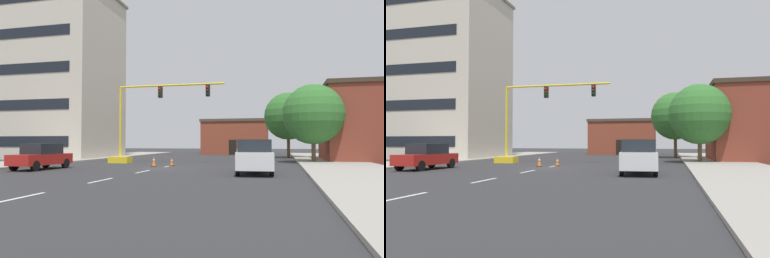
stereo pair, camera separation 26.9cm
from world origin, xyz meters
TOP-DOWN VIEW (x-y plane):
  - ground_plane at (0.00, 0.00)m, footprint 160.00×160.00m
  - sidewalk_left at (-12.83, 8.00)m, footprint 6.00×56.00m
  - sidewalk_right at (12.83, 8.00)m, footprint 6.00×56.00m
  - lane_stripe_seg_0 at (0.00, -14.00)m, footprint 0.16×2.40m
  - lane_stripe_seg_1 at (0.00, -8.50)m, footprint 0.16×2.40m
  - lane_stripe_seg_2 at (0.00, -3.00)m, footprint 0.16×2.40m
  - lane_stripe_seg_3 at (0.00, 2.50)m, footprint 0.16×2.40m
  - building_tall_left at (-18.91, 13.52)m, footprint 16.24×11.05m
  - building_brick_center at (1.55, 33.04)m, footprint 9.94×9.35m
  - traffic_signal_gantry at (-4.10, 5.41)m, footprint 10.24×1.20m
  - tree_right_mid at (11.20, 9.27)m, footprint 5.33×5.33m
  - tree_right_far at (9.26, 19.63)m, footprint 5.56×5.56m
  - pickup_truck_white at (6.86, -2.80)m, footprint 2.43×5.54m
  - sedan_red_near_left at (-7.40, -2.90)m, footprint 2.08×4.59m
  - traffic_cone_roadside_a at (-0.95, 1.62)m, footprint 0.36×0.36m
  - traffic_cone_roadside_b at (0.12, 2.77)m, footprint 0.36×0.36m

SIDE VIEW (x-z plane):
  - ground_plane at x=0.00m, z-range 0.00..0.00m
  - lane_stripe_seg_0 at x=0.00m, z-range 0.00..0.01m
  - lane_stripe_seg_1 at x=0.00m, z-range 0.00..0.01m
  - lane_stripe_seg_2 at x=0.00m, z-range 0.00..0.01m
  - lane_stripe_seg_3 at x=0.00m, z-range 0.00..0.01m
  - sidewalk_left at x=-12.83m, z-range 0.00..0.14m
  - sidewalk_right at x=12.83m, z-range 0.00..0.14m
  - traffic_cone_roadside_b at x=0.12m, z-range -0.01..0.63m
  - traffic_cone_roadside_a at x=-0.95m, z-range -0.01..0.78m
  - sedan_red_near_left at x=-7.40m, z-range 0.02..1.76m
  - pickup_truck_white at x=6.86m, z-range -0.02..1.97m
  - traffic_signal_gantry at x=-4.10m, z-range -1.10..5.73m
  - building_brick_center at x=1.55m, z-range 0.01..5.32m
  - tree_right_mid at x=11.20m, z-range 0.82..7.80m
  - tree_right_far at x=9.26m, z-range 1.06..8.75m
  - building_tall_left at x=-18.91m, z-range 0.01..19.48m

